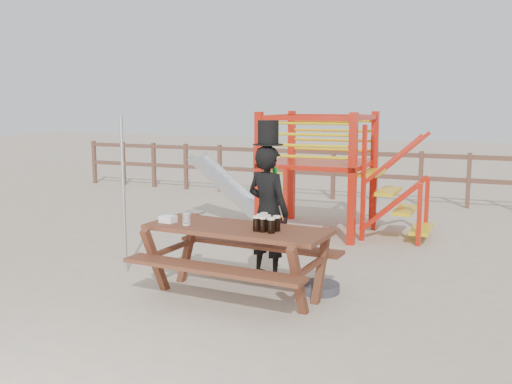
# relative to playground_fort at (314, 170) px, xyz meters

# --- Properties ---
(ground) EXTENTS (60.00, 60.00, 0.00)m
(ground) POSITION_rel_playground_fort_xyz_m (-0.12, -3.58, -1.07)
(ground) COLOR #BBA891
(ground) RESTS_ON ground
(back_fence) EXTENTS (15.09, 0.09, 1.20)m
(back_fence) POSITION_rel_playground_fort_xyz_m (-0.12, 3.42, -0.34)
(back_fence) COLOR brown
(back_fence) RESTS_ON ground
(playground_fort) EXTENTS (4.71, 1.84, 2.10)m
(playground_fort) POSITION_rel_playground_fort_xyz_m (0.00, 0.00, 0.00)
(playground_fort) COLOR red
(playground_fort) RESTS_ON ground
(picnic_table) EXTENTS (2.20, 1.58, 0.83)m
(picnic_table) POSITION_rel_playground_fort_xyz_m (0.27, -3.74, -0.55)
(picnic_table) COLOR brown
(picnic_table) RESTS_ON ground
(man_with_hat) EXTENTS (0.72, 0.58, 2.02)m
(man_with_hat) POSITION_rel_playground_fort_xyz_m (0.32, -2.91, -0.17)
(man_with_hat) COLOR black
(man_with_hat) RESTS_ON ground
(metal_pole) EXTENTS (0.05, 0.05, 2.06)m
(metal_pole) POSITION_rel_playground_fort_xyz_m (-1.53, -3.43, -0.04)
(metal_pole) COLOR #B2B2B7
(metal_pole) RESTS_ON ground
(parasol_base) EXTENTS (0.47, 0.47, 0.20)m
(parasol_base) POSITION_rel_playground_fort_xyz_m (1.12, -3.22, -1.02)
(parasol_base) COLOR #3A393F
(parasol_base) RESTS_ON ground
(paper_bag) EXTENTS (0.19, 0.15, 0.08)m
(paper_bag) POSITION_rel_playground_fort_xyz_m (-0.59, -3.84, -0.21)
(paper_bag) COLOR white
(paper_bag) RESTS_ON picnic_table
(stout_pints) EXTENTS (0.29, 0.31, 0.17)m
(stout_pints) POSITION_rel_playground_fort_xyz_m (0.65, -3.79, -0.16)
(stout_pints) COLOR black
(stout_pints) RESTS_ON picnic_table
(empty_glasses) EXTENTS (0.09, 0.10, 0.15)m
(empty_glasses) POSITION_rel_playground_fort_xyz_m (-0.31, -3.89, -0.18)
(empty_glasses) COLOR silver
(empty_glasses) RESTS_ON picnic_table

